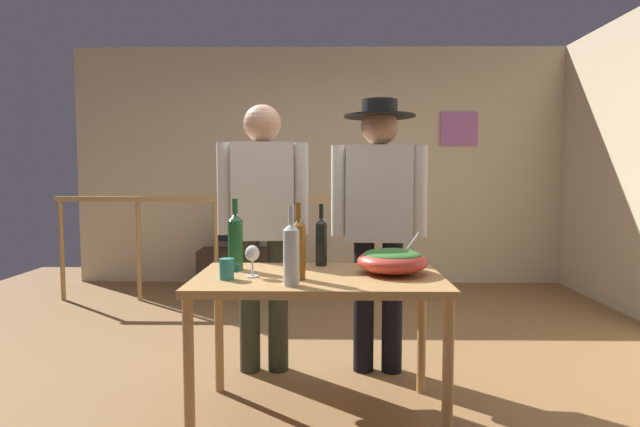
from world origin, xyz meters
name	(u,v)px	position (x,y,z in m)	size (l,w,h in m)	color
ground_plane	(313,380)	(0.00, 0.00, 0.00)	(7.61, 7.61, 0.00)	olive
back_wall	(320,167)	(0.00, 2.93, 1.35)	(5.64, 0.10, 2.71)	beige
framed_picture	(459,129)	(1.58, 2.87, 1.78)	(0.42, 0.03, 0.38)	#B267AB
stair_railing	(270,231)	(-0.49, 1.98, 0.70)	(3.19, 0.10, 1.09)	#B2844C
tv_console	(241,268)	(-0.88, 2.58, 0.22)	(0.90, 0.40, 0.43)	#38281E
flat_screen_tv	(240,227)	(-0.88, 2.55, 0.69)	(0.53, 0.12, 0.43)	black
serving_table	(319,291)	(0.04, -0.49, 0.67)	(1.25, 0.73, 0.75)	#B2844C
salad_bowl	(392,260)	(0.42, -0.44, 0.82)	(0.37, 0.37, 0.21)	#CC3D2D
wine_glass	(252,255)	(-0.29, -0.53, 0.86)	(0.07, 0.07, 0.16)	silver
wine_bottle_green	(235,240)	(-0.41, -0.34, 0.91)	(0.08, 0.08, 0.38)	#1E5628
wine_bottle_clear	(291,253)	(-0.08, -0.73, 0.90)	(0.08, 0.08, 0.37)	silver
wine_bottle_amber	(298,248)	(-0.06, -0.59, 0.90)	(0.07, 0.07, 0.38)	brown
wine_bottle_dark	(321,241)	(0.05, -0.21, 0.89)	(0.06, 0.06, 0.35)	black
mug_teal	(227,269)	(-0.40, -0.60, 0.80)	(0.11, 0.07, 0.10)	teal
person_standing_left	(263,215)	(-0.32, 0.16, 1.00)	(0.57, 0.25, 1.69)	#2D3323
person_standing_right	(379,210)	(0.41, 0.16, 1.04)	(0.60, 0.44, 1.72)	black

